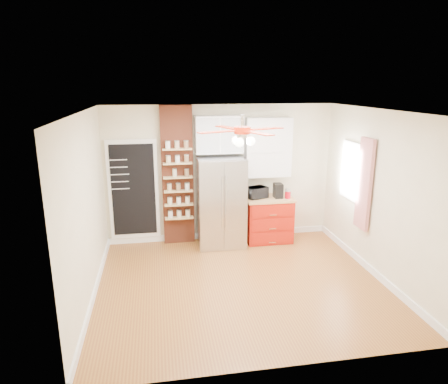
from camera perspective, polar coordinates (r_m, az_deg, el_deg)
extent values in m
plane|color=#8D5E24|center=(6.54, 2.36, -12.85)|extent=(4.50, 4.50, 0.00)
plane|color=white|center=(5.78, 2.65, 11.47)|extent=(4.50, 4.50, 0.00)
cube|color=beige|center=(7.93, -0.54, 2.65)|extent=(4.50, 0.02, 2.70)
cube|color=beige|center=(4.21, 8.29, -9.17)|extent=(4.50, 0.02, 2.70)
cube|color=beige|center=(5.99, -19.09, -2.41)|extent=(0.02, 4.00, 2.70)
cube|color=beige|center=(6.85, 21.24, -0.44)|extent=(0.02, 4.00, 2.70)
cube|color=white|center=(7.88, -12.80, 0.31)|extent=(0.95, 0.04, 1.95)
cube|color=black|center=(7.85, -12.81, 0.26)|extent=(0.82, 0.02, 1.78)
cube|color=brown|center=(7.76, -6.65, 2.27)|extent=(0.60, 0.16, 2.70)
cube|color=#A8A8AD|center=(7.69, -0.46, -1.42)|extent=(0.90, 0.70, 1.75)
cube|color=white|center=(7.61, -0.72, 8.24)|extent=(0.90, 0.35, 0.70)
cube|color=#A3170A|center=(8.07, 6.32, -4.00)|extent=(0.90, 0.60, 0.86)
cube|color=tan|center=(7.94, 6.41, -0.93)|extent=(0.94, 0.64, 0.04)
cube|color=white|center=(7.88, 6.29, 6.37)|extent=(0.90, 0.30, 1.15)
cube|color=white|center=(7.55, 17.82, 2.83)|extent=(0.04, 0.75, 1.05)
cube|color=red|center=(7.08, 19.41, 1.06)|extent=(0.06, 0.40, 1.55)
cylinder|color=silver|center=(5.80, 2.64, 9.99)|extent=(0.05, 0.05, 0.20)
cylinder|color=#A22009|center=(5.81, 2.62, 8.81)|extent=(0.24, 0.24, 0.10)
sphere|color=white|center=(5.83, 2.60, 7.25)|extent=(0.13, 0.13, 0.13)
imported|color=black|center=(7.86, 4.68, -0.07)|extent=(0.47, 0.40, 0.22)
cube|color=black|center=(7.92, 7.73, 0.20)|extent=(0.16, 0.22, 0.28)
cylinder|color=#A60916|center=(7.92, 9.11, -0.39)|extent=(0.12, 0.12, 0.14)
cylinder|color=red|center=(7.99, 9.04, -0.19)|extent=(0.11, 0.11, 0.16)
cylinder|color=beige|center=(7.62, -7.07, 2.73)|extent=(0.11, 0.11, 0.14)
cylinder|color=brown|center=(7.59, -5.34, 2.71)|extent=(0.10, 0.10, 0.13)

